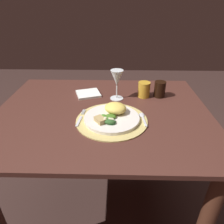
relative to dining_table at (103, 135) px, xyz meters
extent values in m
plane|color=#362320|center=(0.00, 0.00, -0.60)|extent=(6.00, 6.00, 0.00)
cube|color=#48261F|center=(0.00, 0.00, 0.15)|extent=(1.12, 0.89, 0.02)
cylinder|color=#442622|center=(-0.49, 0.37, -0.23)|extent=(0.07, 0.07, 0.74)
cylinder|color=#4A231F|center=(0.49, 0.37, -0.23)|extent=(0.07, 0.07, 0.74)
cylinder|color=tan|center=(0.05, -0.10, 0.17)|extent=(0.35, 0.35, 0.01)
cylinder|color=silver|center=(0.05, -0.10, 0.18)|extent=(0.27, 0.27, 0.02)
ellipsoid|color=#ECCD5B|center=(0.07, -0.06, 0.21)|extent=(0.14, 0.13, 0.05)
ellipsoid|color=#447F24|center=(0.01, -0.12, 0.19)|extent=(0.04, 0.05, 0.02)
ellipsoid|color=#426E20|center=(0.04, -0.11, 0.19)|extent=(0.06, 0.04, 0.02)
ellipsoid|color=#507B29|center=(0.02, -0.13, 0.19)|extent=(0.06, 0.06, 0.01)
ellipsoid|color=#305A28|center=(0.04, -0.16, 0.20)|extent=(0.06, 0.05, 0.02)
ellipsoid|color=#2A7832|center=(0.05, -0.16, 0.19)|extent=(0.05, 0.05, 0.01)
cube|color=beige|center=(0.02, -0.15, 0.21)|extent=(0.02, 0.03, 0.01)
cube|color=beige|center=(0.05, -0.15, 0.20)|extent=(0.03, 0.02, 0.01)
cube|color=tan|center=(0.00, -0.15, 0.20)|extent=(0.06, 0.07, 0.02)
cube|color=silver|center=(-0.10, -0.12, 0.17)|extent=(0.02, 0.09, 0.00)
cube|color=silver|center=(-0.10, -0.03, 0.17)|extent=(0.01, 0.05, 0.00)
cube|color=silver|center=(-0.10, -0.03, 0.17)|extent=(0.01, 0.05, 0.00)
cube|color=silver|center=(-0.09, -0.03, 0.17)|extent=(0.01, 0.05, 0.00)
cube|color=silver|center=(-0.09, -0.03, 0.17)|extent=(0.01, 0.05, 0.00)
cube|color=silver|center=(0.21, -0.12, 0.17)|extent=(0.02, 0.09, 0.00)
ellipsoid|color=silver|center=(0.20, -0.06, 0.17)|extent=(0.03, 0.04, 0.01)
cube|color=white|center=(-0.10, 0.20, 0.17)|extent=(0.17, 0.16, 0.01)
cylinder|color=silver|center=(0.07, 0.15, 0.16)|extent=(0.08, 0.08, 0.00)
cylinder|color=silver|center=(0.07, 0.15, 0.20)|extent=(0.01, 0.01, 0.08)
cone|color=silver|center=(0.07, 0.15, 0.29)|extent=(0.07, 0.07, 0.09)
cylinder|color=gold|center=(0.23, 0.18, 0.21)|extent=(0.07, 0.07, 0.09)
cylinder|color=black|center=(0.33, 0.18, 0.21)|extent=(0.07, 0.07, 0.09)
camera|label=1|loc=(0.07, -0.95, 0.69)|focal=33.08mm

